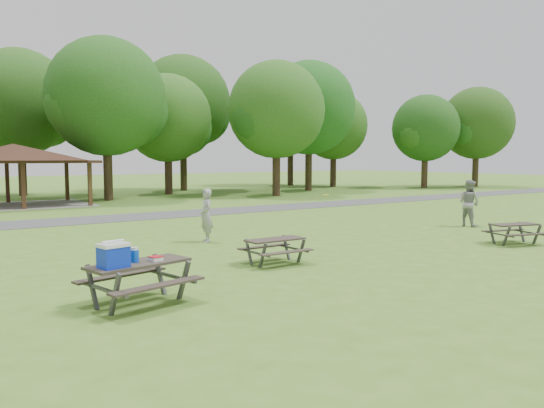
{
  "coord_description": "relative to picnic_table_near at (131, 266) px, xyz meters",
  "views": [
    {
      "loc": [
        -9.59,
        -11.13,
        2.92
      ],
      "look_at": [
        1.0,
        4.0,
        1.3
      ],
      "focal_mm": 35.0,
      "sensor_mm": 36.0,
      "label": 1
    }
  ],
  "objects": [
    {
      "name": "picnic_table_middle",
      "position": [
        4.75,
        1.84,
        -0.28
      ],
      "size": [
        1.66,
        1.35,
        0.72
      ],
      "color": "#2F2622",
      "rests_on": "ground"
    },
    {
      "name": "tree_row_g",
      "position": [
        20.09,
        23.23,
        5.52
      ],
      "size": [
        7.77,
        7.4,
        10.25
      ],
      "color": "black",
      "rests_on": "ground"
    },
    {
      "name": "tree_deep_b",
      "position": [
        4.1,
        34.23,
        6.08
      ],
      "size": [
        8.4,
        8.0,
        11.13
      ],
      "color": "black",
      "rests_on": "ground"
    },
    {
      "name": "picnic_table_far",
      "position": [
        13.32,
        -0.08,
        -0.28
      ],
      "size": [
        1.95,
        1.73,
        0.71
      ],
      "color": "#2D2620",
      "rests_on": "ground"
    },
    {
      "name": "frisbee_thrower",
      "position": [
        4.98,
        6.27,
        0.12
      ],
      "size": [
        0.58,
        0.75,
        1.85
      ],
      "primitive_type": "imported",
      "rotation": [
        0.0,
        0.0,
        -1.78
      ],
      "color": "#959597",
      "rests_on": "ground"
    },
    {
      "name": "tree_row_i",
      "position": [
        32.09,
        30.23,
        5.1
      ],
      "size": [
        7.14,
        6.8,
        9.52
      ],
      "color": "black",
      "rests_on": "ground"
    },
    {
      "name": "tree_deep_c",
      "position": [
        17.11,
        33.23,
        6.64
      ],
      "size": [
        8.82,
        8.4,
        11.9
      ],
      "color": "#2E2114",
      "rests_on": "ground"
    },
    {
      "name": "frisbee_in_flight",
      "position": [
        9.5,
        5.21,
        0.72
      ],
      "size": [
        0.31,
        0.31,
        0.02
      ],
      "color": "yellow",
      "rests_on": "ground"
    },
    {
      "name": "tree_row_e",
      "position": [
        8.1,
        26.23,
        5.98
      ],
      "size": [
        8.4,
        8.0,
        11.02
      ],
      "color": "black",
      "rests_on": "ground"
    },
    {
      "name": "ground",
      "position": [
        6.0,
        1.2,
        -0.81
      ],
      "size": [
        160.0,
        160.0,
        0.0
      ],
      "primitive_type": "plane",
      "color": "#447020",
      "rests_on": "ground"
    },
    {
      "name": "tree_row_j",
      "position": [
        38.08,
        23.73,
        4.75
      ],
      "size": [
        6.72,
        6.4,
        8.96
      ],
      "color": "#312116",
      "rests_on": "ground"
    },
    {
      "name": "tree_deep_d",
      "position": [
        30.1,
        34.73,
        6.22
      ],
      "size": [
        8.4,
        8.0,
        11.27
      ],
      "color": "black",
      "rests_on": "ground"
    },
    {
      "name": "asphalt_path",
      "position": [
        6.0,
        15.2,
        -0.8
      ],
      "size": [
        120.0,
        3.2,
        0.02
      ],
      "primitive_type": "cube",
      "color": "#424244",
      "rests_on": "ground"
    },
    {
      "name": "frisbee_catcher",
      "position": [
        16.15,
        3.66,
        0.18
      ],
      "size": [
        0.75,
        0.96,
        1.98
      ],
      "primitive_type": "imported",
      "rotation": [
        0.0,
        0.0,
        1.57
      ],
      "color": "gray",
      "rests_on": "ground"
    },
    {
      "name": "picnic_table_near",
      "position": [
        0.0,
        0.0,
        0.0
      ],
      "size": [
        2.31,
        2.0,
        1.41
      ],
      "color": "#2D2721",
      "rests_on": "ground"
    },
    {
      "name": "pavilion",
      "position": [
        2.0,
        25.2,
        2.26
      ],
      "size": [
        8.6,
        7.01,
        3.76
      ],
      "color": "#3D2016",
      "rests_on": "ground"
    },
    {
      "name": "tree_row_f",
      "position": [
        14.09,
        29.73,
        5.03
      ],
      "size": [
        7.35,
        7.0,
        9.55
      ],
      "color": "black",
      "rests_on": "ground"
    },
    {
      "name": "tree_flank_right",
      "position": [
        44.09,
        22.23,
        5.35
      ],
      "size": [
        7.56,
        7.2,
        9.97
      ],
      "color": "black",
      "rests_on": "ground"
    },
    {
      "name": "tree_row_h",
      "position": [
        26.1,
        26.73,
        6.22
      ],
      "size": [
        8.61,
        8.2,
        11.37
      ],
      "color": "black",
      "rests_on": "ground"
    }
  ]
}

